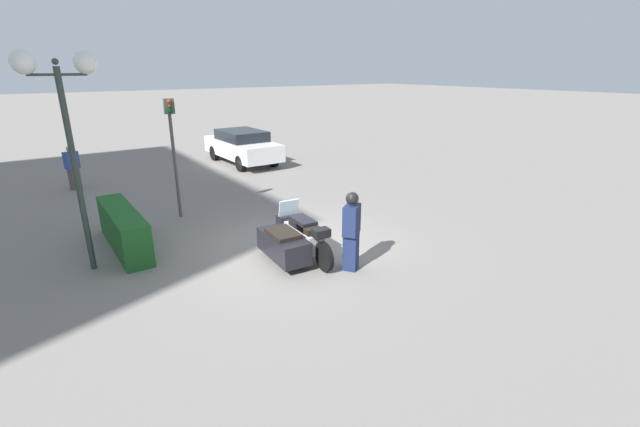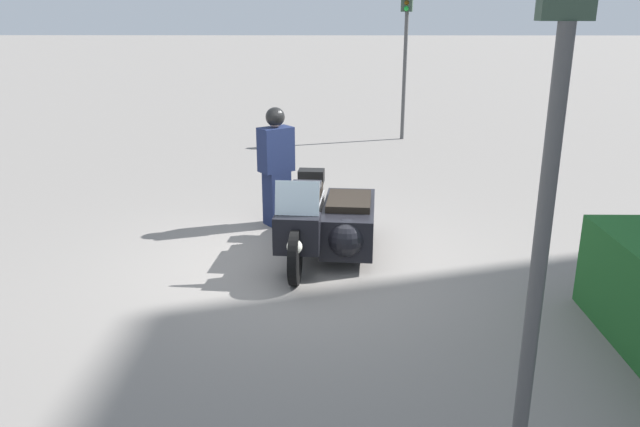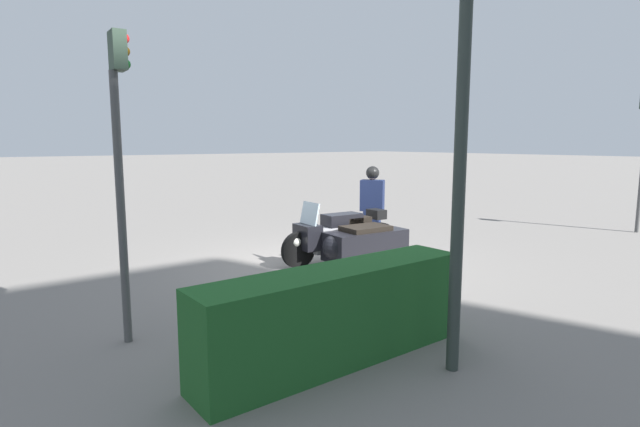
{
  "view_description": "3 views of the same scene",
  "coord_description": "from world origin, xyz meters",
  "px_view_note": "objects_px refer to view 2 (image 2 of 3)",
  "views": [
    {
      "loc": [
        -8.09,
        4.94,
        4.12
      ],
      "look_at": [
        -0.62,
        -0.3,
        1.0
      ],
      "focal_mm": 24.0,
      "sensor_mm": 36.0,
      "label": 1
    },
    {
      "loc": [
        7.08,
        0.35,
        2.98
      ],
      "look_at": [
        0.31,
        0.25,
        0.79
      ],
      "focal_mm": 35.0,
      "sensor_mm": 36.0,
      "label": 2
    },
    {
      "loc": [
        5.42,
        7.03,
        2.2
      ],
      "look_at": [
        -0.08,
        -0.15,
        0.91
      ],
      "focal_mm": 28.0,
      "sensor_mm": 36.0,
      "label": 3
    }
  ],
  "objects_px": {
    "police_motorcycle": "(329,221)",
    "traffic_light_near": "(548,167)",
    "officer_rider": "(276,164)",
    "traffic_light_far": "(405,46)"
  },
  "relations": [
    {
      "from": "police_motorcycle",
      "to": "officer_rider",
      "type": "relative_size",
      "value": 1.47
    },
    {
      "from": "police_motorcycle",
      "to": "traffic_light_near",
      "type": "height_order",
      "value": "traffic_light_near"
    },
    {
      "from": "officer_rider",
      "to": "traffic_light_near",
      "type": "xyz_separation_m",
      "value": [
        5.48,
        1.91,
        1.29
      ]
    },
    {
      "from": "officer_rider",
      "to": "traffic_light_near",
      "type": "height_order",
      "value": "traffic_light_near"
    },
    {
      "from": "police_motorcycle",
      "to": "traffic_light_near",
      "type": "distance_m",
      "value": 4.73
    },
    {
      "from": "officer_rider",
      "to": "traffic_light_far",
      "type": "bearing_deg",
      "value": -57.98
    },
    {
      "from": "traffic_light_near",
      "to": "traffic_light_far",
      "type": "height_order",
      "value": "traffic_light_far"
    },
    {
      "from": "traffic_light_near",
      "to": "traffic_light_far",
      "type": "xyz_separation_m",
      "value": [
        -11.98,
        0.64,
        0.03
      ]
    },
    {
      "from": "officer_rider",
      "to": "police_motorcycle",
      "type": "bearing_deg",
      "value": 174.96
    },
    {
      "from": "traffic_light_far",
      "to": "police_motorcycle",
      "type": "bearing_deg",
      "value": 2.11
    }
  ]
}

